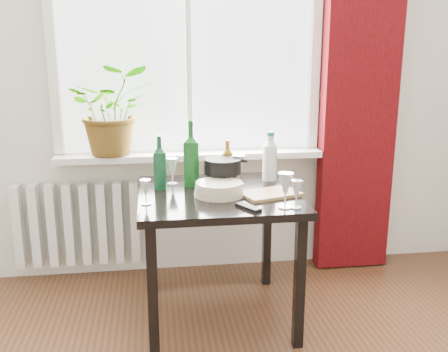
{
  "coord_description": "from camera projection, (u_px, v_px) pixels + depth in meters",
  "views": [
    {
      "loc": [
        -0.24,
        -1.03,
        1.48
      ],
      "look_at": [
        0.13,
        1.55,
        0.83
      ],
      "focal_mm": 40.0,
      "sensor_mm": 36.0,
      "label": 1
    }
  ],
  "objects": [
    {
      "name": "tv_remote",
      "position": [
        248.0,
        207.0,
        2.42
      ],
      "size": [
        0.11,
        0.15,
        0.02
      ],
      "primitive_type": "cube",
      "rotation": [
        0.0,
        0.0,
        0.53
      ],
      "color": "black",
      "rests_on": "table"
    },
    {
      "name": "wine_bottle_right",
      "position": [
        191.0,
        153.0,
        2.8
      ],
      "size": [
        0.09,
        0.09,
        0.38
      ],
      "primitive_type": null,
      "rotation": [
        0.0,
        0.0,
        0.06
      ],
      "color": "#0D4414",
      "rests_on": "table"
    },
    {
      "name": "wineglass_far_right",
      "position": [
        296.0,
        194.0,
        2.42
      ],
      "size": [
        0.06,
        0.06,
        0.14
      ],
      "primitive_type": null,
      "rotation": [
        0.0,
        0.0,
        0.02
      ],
      "color": "silver",
      "rests_on": "table"
    },
    {
      "name": "radiator",
      "position": [
        78.0,
        224.0,
        3.28
      ],
      "size": [
        0.8,
        0.1,
        0.55
      ],
      "color": "silver",
      "rests_on": "ground"
    },
    {
      "name": "bottle_amber",
      "position": [
        227.0,
        161.0,
        2.9
      ],
      "size": [
        0.07,
        0.07,
        0.25
      ],
      "primitive_type": null,
      "rotation": [
        0.0,
        0.0,
        0.16
      ],
      "color": "#7E560E",
      "rests_on": "table"
    },
    {
      "name": "table",
      "position": [
        218.0,
        208.0,
        2.73
      ],
      "size": [
        0.85,
        0.85,
        0.74
      ],
      "color": "black",
      "rests_on": "ground"
    },
    {
      "name": "fondue_pot",
      "position": [
        223.0,
        173.0,
        2.8
      ],
      "size": [
        0.28,
        0.26,
        0.16
      ],
      "primitive_type": null,
      "rotation": [
        0.0,
        0.0,
        -0.24
      ],
      "color": "black",
      "rests_on": "table"
    },
    {
      "name": "wineglass_front_left",
      "position": [
        146.0,
        192.0,
        2.48
      ],
      "size": [
        0.06,
        0.06,
        0.13
      ],
      "primitive_type": null,
      "rotation": [
        0.0,
        0.0,
        0.17
      ],
      "color": "silver",
      "rests_on": "table"
    },
    {
      "name": "cleaning_bottle",
      "position": [
        270.0,
        156.0,
        2.93
      ],
      "size": [
        0.1,
        0.1,
        0.29
      ],
      "primitive_type": null,
      "rotation": [
        0.0,
        0.0,
        -0.18
      ],
      "color": "silver",
      "rests_on": "table"
    },
    {
      "name": "curtain",
      "position": [
        361.0,
        81.0,
        3.26
      ],
      "size": [
        0.5,
        0.12,
        2.56
      ],
      "color": "#390508",
      "rests_on": "ground"
    },
    {
      "name": "cutting_board",
      "position": [
        270.0,
        194.0,
        2.65
      ],
      "size": [
        0.35,
        0.28,
        0.02
      ],
      "primitive_type": "cube",
      "rotation": [
        0.0,
        0.0,
        0.31
      ],
      "color": "olive",
      "rests_on": "table"
    },
    {
      "name": "wine_bottle_left",
      "position": [
        160.0,
        162.0,
        2.74
      ],
      "size": [
        0.08,
        0.08,
        0.3
      ],
      "primitive_type": null,
      "rotation": [
        0.0,
        0.0,
        -0.1
      ],
      "color": "#0B3A1E",
      "rests_on": "table"
    },
    {
      "name": "wineglass_back_left",
      "position": [
        172.0,
        171.0,
        2.86
      ],
      "size": [
        0.09,
        0.09,
        0.16
      ],
      "primitive_type": null,
      "rotation": [
        0.0,
        0.0,
        0.38
      ],
      "color": "silver",
      "rests_on": "table"
    },
    {
      "name": "potted_plant",
      "position": [
        112.0,
        110.0,
        3.12
      ],
      "size": [
        0.55,
        0.49,
        0.56
      ],
      "primitive_type": "imported",
      "rotation": [
        0.0,
        0.0,
        0.11
      ],
      "color": "#2E7C21",
      "rests_on": "windowsill"
    },
    {
      "name": "windowsill",
      "position": [
        191.0,
        155.0,
        3.25
      ],
      "size": [
        1.72,
        0.2,
        0.04
      ],
      "color": "silver",
      "rests_on": "ground"
    },
    {
      "name": "wineglass_front_right",
      "position": [
        285.0,
        190.0,
        2.42
      ],
      "size": [
        0.09,
        0.09,
        0.18
      ],
      "primitive_type": null,
      "rotation": [
        0.0,
        0.0,
        -0.17
      ],
      "color": "silver",
      "rests_on": "table"
    },
    {
      "name": "window",
      "position": [
        188.0,
        32.0,
        3.13
      ],
      "size": [
        1.72,
        0.08,
        1.62
      ],
      "color": "white",
      "rests_on": "ground"
    },
    {
      "name": "wineglass_back_center",
      "position": [
        239.0,
        170.0,
        2.84
      ],
      "size": [
        0.1,
        0.1,
        0.18
      ],
      "primitive_type": null,
      "rotation": [
        0.0,
        0.0,
        0.32
      ],
      "color": "#B4B8C2",
      "rests_on": "table"
    },
    {
      "name": "plate_stack",
      "position": [
        219.0,
        189.0,
        2.64
      ],
      "size": [
        0.35,
        0.35,
        0.07
      ],
      "primitive_type": "cylinder",
      "rotation": [
        0.0,
        0.0,
        0.43
      ],
      "color": "beige",
      "rests_on": "table"
    }
  ]
}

